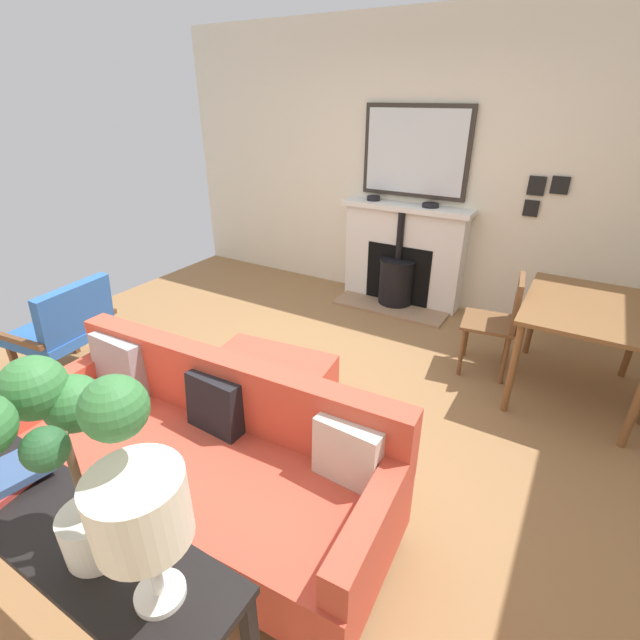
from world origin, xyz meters
TOP-DOWN VIEW (x-y plane):
  - ground_plane at (0.00, 0.00)m, footprint 4.81×5.61m
  - wall_left at (-2.40, 0.00)m, footprint 0.12×5.61m
  - fireplace at (-2.19, -0.00)m, footprint 0.59×1.32m
  - mirror_over_mantel at (-2.32, -0.00)m, footprint 0.04×1.07m
  - mantel_bowl_near at (-2.22, -0.37)m, footprint 0.14×0.14m
  - mantel_bowl_far at (-2.22, 0.24)m, footprint 0.16×0.16m
  - sofa at (0.93, 0.14)m, footprint 0.89×2.10m
  - ottoman at (0.05, -0.07)m, footprint 0.64×0.89m
  - armchair_accent at (0.51, -1.64)m, footprint 0.74×0.65m
  - console_table at (1.70, 0.15)m, footprint 0.32×1.76m
  - table_lamp_far_end at (1.70, 0.81)m, footprint 0.24×0.24m
  - potted_plant at (1.70, 0.53)m, footprint 0.43×0.51m
  - book_stack at (1.70, 0.03)m, footprint 0.30×0.23m
  - dining_table at (-1.25, 1.74)m, footprint 1.05×0.82m
  - dining_chair_near_fireplace at (-1.26, 1.19)m, footprint 0.45×0.45m
  - photo_gallery_row at (-2.33, 1.19)m, footprint 0.02×0.32m

SIDE VIEW (x-z plane):
  - ground_plane at x=0.00m, z-range -0.01..0.00m
  - ottoman at x=0.05m, z-range 0.04..0.43m
  - sofa at x=0.93m, z-range -0.06..0.74m
  - armchair_accent at x=0.51m, z-range 0.05..0.86m
  - fireplace at x=-2.19m, z-range -0.06..0.99m
  - dining_chair_near_fireplace at x=-1.26m, z-range 0.08..0.90m
  - dining_table at x=-1.25m, z-range 0.27..1.00m
  - console_table at x=1.70m, z-range 0.29..1.07m
  - book_stack at x=1.70m, z-range 0.78..0.84m
  - mantel_bowl_far at x=-2.22m, z-range 1.05..1.08m
  - mantel_bowl_near at x=-2.22m, z-range 1.05..1.09m
  - table_lamp_far_end at x=1.70m, z-range 0.89..1.33m
  - potted_plant at x=1.70m, z-range 0.89..1.57m
  - photo_gallery_row at x=-2.33m, z-range 1.08..1.44m
  - wall_left at x=-2.40m, z-range 0.00..2.73m
  - mirror_over_mantel at x=-2.32m, z-range 1.11..1.96m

